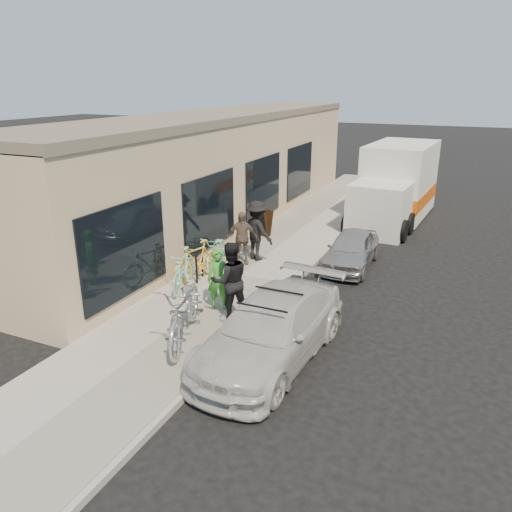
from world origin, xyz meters
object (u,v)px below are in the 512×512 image
(sedan_silver, at_px, (351,250))
(bystander_a, at_px, (257,231))
(sedan_white, at_px, (271,329))
(cruiser_bike_a, at_px, (184,270))
(bike_rack, at_px, (199,263))
(cruiser_bike_b, at_px, (216,250))
(woman_rider, at_px, (219,279))
(sandwich_board, at_px, (263,223))
(man_standing, at_px, (230,281))
(moving_truck, at_px, (396,187))
(bystander_b, at_px, (242,238))
(tandem_bike, at_px, (185,309))
(cruiser_bike_c, at_px, (197,261))

(sedan_silver, xyz_separation_m, bystander_a, (-2.68, -0.93, 0.51))
(sedan_white, relative_size, cruiser_bike_a, 2.61)
(bike_rack, distance_m, cruiser_bike_b, 1.22)
(woman_rider, distance_m, cruiser_bike_b, 2.99)
(sandwich_board, bearing_deg, man_standing, -61.13)
(bike_rack, xyz_separation_m, moving_truck, (3.63, 9.22, 0.69))
(bike_rack, distance_m, woman_rider, 1.94)
(man_standing, distance_m, bystander_a, 4.02)
(bike_rack, distance_m, bystander_b, 1.76)
(sedan_silver, xyz_separation_m, cruiser_bike_b, (-3.56, -1.90, 0.08))
(bystander_a, height_order, bystander_b, bystander_a)
(sandwich_board, xyz_separation_m, woman_rider, (1.43, -5.88, 0.29))
(sandwich_board, distance_m, man_standing, 6.50)
(moving_truck, xyz_separation_m, tandem_bike, (-2.20, -12.20, -0.48))
(sedan_white, distance_m, cruiser_bike_b, 5.21)
(cruiser_bike_a, bearing_deg, bike_rack, 69.71)
(bystander_a, bearing_deg, moving_truck, -91.27)
(bike_rack, distance_m, bystander_a, 2.34)
(sedan_white, relative_size, man_standing, 2.54)
(sandwich_board, distance_m, bystander_a, 2.51)
(sedan_white, height_order, cruiser_bike_b, sedan_white)
(moving_truck, height_order, cruiser_bike_c, moving_truck)
(moving_truck, bearing_deg, cruiser_bike_a, -106.79)
(bystander_b, bearing_deg, cruiser_bike_a, -133.67)
(woman_rider, bearing_deg, man_standing, -57.77)
(moving_truck, xyz_separation_m, woman_rider, (-2.28, -10.59, -0.43))
(bike_rack, height_order, bystander_b, bystander_b)
(bike_rack, xyz_separation_m, cruiser_bike_b, (-0.14, 1.21, -0.01))
(bike_rack, xyz_separation_m, cruiser_bike_c, (-0.08, 0.04, 0.05))
(tandem_bike, xyz_separation_m, cruiser_bike_a, (-1.49, 2.29, -0.15))
(sedan_white, height_order, tandem_bike, tandem_bike)
(cruiser_bike_a, xyz_separation_m, bystander_a, (0.79, 2.87, 0.38))
(sedan_silver, relative_size, moving_truck, 0.52)
(man_standing, xyz_separation_m, bystander_b, (-1.35, 3.36, -0.12))
(man_standing, height_order, bystander_b, man_standing)
(woman_rider, height_order, man_standing, man_standing)
(sedan_white, xyz_separation_m, cruiser_bike_a, (-3.32, 2.04, 0.03))
(tandem_bike, height_order, bystander_b, bystander_b)
(sandwich_board, distance_m, cruiser_bike_a, 5.19)
(moving_truck, xyz_separation_m, cruiser_bike_c, (-3.71, -9.19, -0.64))
(sandwich_board, xyz_separation_m, bystander_a, (0.82, -2.33, 0.45))
(tandem_bike, xyz_separation_m, bystander_a, (-0.70, 5.16, 0.22))
(man_standing, bearing_deg, cruiser_bike_b, -97.32)
(sedan_white, distance_m, man_standing, 1.83)
(cruiser_bike_b, bearing_deg, cruiser_bike_a, -100.57)
(man_standing, bearing_deg, cruiser_bike_c, -83.59)
(sandwich_board, xyz_separation_m, sedan_silver, (3.50, -1.39, -0.06))
(sandwich_board, relative_size, man_standing, 0.49)
(moving_truck, height_order, bystander_b, moving_truck)
(man_standing, height_order, cruiser_bike_a, man_standing)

